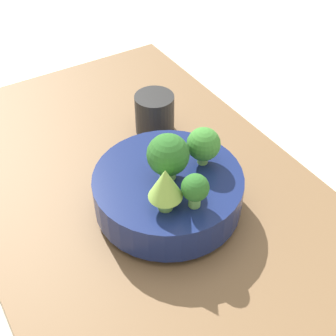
% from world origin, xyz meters
% --- Properties ---
extents(ground_plane, '(6.00, 6.00, 0.00)m').
position_xyz_m(ground_plane, '(0.00, 0.00, 0.00)').
color(ground_plane, beige).
extents(table, '(1.06, 0.60, 0.04)m').
position_xyz_m(table, '(0.00, 0.00, 0.02)').
color(table, brown).
rests_on(table, ground_plane).
extents(bowl, '(0.26, 0.26, 0.08)m').
position_xyz_m(bowl, '(0.03, 0.01, 0.08)').
color(bowl, navy).
rests_on(bowl, table).
extents(broccoli_floret_right, '(0.04, 0.04, 0.06)m').
position_xyz_m(broccoli_floret_right, '(0.10, 0.01, 0.15)').
color(broccoli_floret_right, '#6BA34C').
rests_on(broccoli_floret_right, bowl).
extents(broccoli_floret_center, '(0.07, 0.07, 0.08)m').
position_xyz_m(broccoli_floret_center, '(0.03, 0.01, 0.16)').
color(broccoli_floret_center, '#7AB256').
rests_on(broccoli_floret_center, bowl).
extents(romanesco_piece_near, '(0.05, 0.05, 0.08)m').
position_xyz_m(romanesco_piece_near, '(0.08, -0.03, 0.16)').
color(romanesco_piece_near, '#609347').
rests_on(romanesco_piece_near, bowl).
extents(broccoli_floret_back, '(0.06, 0.06, 0.07)m').
position_xyz_m(broccoli_floret_back, '(0.03, 0.08, 0.16)').
color(broccoli_floret_back, '#7AB256').
rests_on(broccoli_floret_back, bowl).
extents(cup, '(0.08, 0.08, 0.09)m').
position_xyz_m(cup, '(-0.19, 0.11, 0.08)').
color(cup, black).
rests_on(cup, table).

